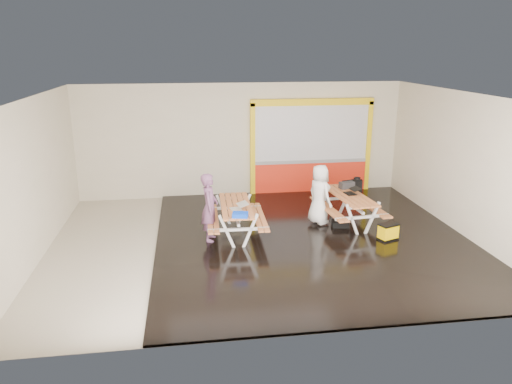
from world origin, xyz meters
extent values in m
cube|color=beige|center=(0.00, 0.00, -0.01)|extent=(10.00, 8.00, 0.01)
cube|color=white|center=(0.00, 0.00, 3.50)|extent=(10.00, 8.00, 0.01)
cube|color=beige|center=(0.00, 4.00, 1.75)|extent=(10.00, 0.01, 3.50)
cube|color=beige|center=(0.00, -4.00, 1.75)|extent=(10.00, 0.01, 3.50)
cube|color=beige|center=(-5.00, 0.00, 1.75)|extent=(0.01, 8.00, 3.50)
cube|color=beige|center=(5.00, 0.00, 1.75)|extent=(0.01, 8.00, 3.50)
cube|color=black|center=(1.25, 0.00, 0.03)|extent=(7.50, 7.98, 0.05)
cube|color=red|center=(2.20, 3.93, 0.50)|extent=(3.60, 0.12, 1.00)
cube|color=gray|center=(2.20, 3.93, 1.03)|extent=(3.60, 0.14, 0.10)
cube|color=silver|center=(2.20, 3.94, 1.94)|extent=(3.60, 0.08, 1.72)
cube|color=yellow|center=(0.33, 3.92, 1.45)|extent=(0.14, 0.16, 2.90)
cube|color=yellow|center=(4.07, 3.92, 1.45)|extent=(0.14, 0.16, 2.90)
cube|color=yellow|center=(2.20, 3.92, 2.90)|extent=(3.88, 0.16, 0.20)
cube|color=#B36635|center=(-0.86, 0.47, 0.81)|extent=(0.19, 2.08, 0.04)
cube|color=#B36635|center=(-0.71, 0.47, 0.81)|extent=(0.19, 2.08, 0.04)
cube|color=#B36635|center=(-0.56, 0.46, 0.81)|extent=(0.19, 2.08, 0.04)
cube|color=#B36635|center=(-0.41, 0.46, 0.81)|extent=(0.19, 2.08, 0.04)
cube|color=#B36635|center=(-0.27, 0.46, 0.81)|extent=(0.19, 2.08, 0.04)
cube|color=white|center=(-0.85, -0.32, 0.44)|extent=(0.39, 0.07, 0.83)
cube|color=white|center=(-0.31, -0.33, 0.44)|extent=(0.39, 0.07, 0.83)
cube|color=white|center=(-0.58, -0.33, 0.49)|extent=(1.43, 0.10, 0.06)
cube|color=white|center=(-0.58, -0.33, 0.76)|extent=(0.70, 0.08, 0.06)
cube|color=white|center=(-0.81, 1.26, 0.44)|extent=(0.39, 0.07, 0.83)
cube|color=white|center=(-0.27, 1.25, 0.44)|extent=(0.39, 0.07, 0.83)
cube|color=white|center=(-0.54, 1.25, 0.49)|extent=(1.43, 0.10, 0.06)
cube|color=white|center=(-0.54, 1.25, 0.76)|extent=(0.70, 0.08, 0.06)
cube|color=white|center=(-0.56, 0.46, 0.60)|extent=(0.11, 1.71, 0.06)
cube|color=#B36635|center=(-1.20, 0.48, 0.50)|extent=(0.18, 2.08, 0.04)
cube|color=#B36635|center=(-1.06, 0.48, 0.50)|extent=(0.18, 2.08, 0.04)
cube|color=#B36635|center=(-0.06, 0.45, 0.50)|extent=(0.18, 2.08, 0.04)
cube|color=#B36635|center=(0.08, 0.45, 0.50)|extent=(0.18, 2.08, 0.04)
cube|color=#B36635|center=(2.16, 0.83, 0.81)|extent=(0.34, 2.09, 0.04)
cube|color=#B36635|center=(2.31, 0.84, 0.81)|extent=(0.34, 2.09, 0.04)
cube|color=#B36635|center=(2.46, 0.86, 0.81)|extent=(0.34, 2.09, 0.04)
cube|color=#B36635|center=(2.60, 0.87, 0.81)|extent=(0.34, 2.09, 0.04)
cube|color=#B36635|center=(2.75, 0.89, 0.81)|extent=(0.34, 2.09, 0.04)
cube|color=white|center=(2.27, 0.04, 0.44)|extent=(0.39, 0.10, 0.84)
cube|color=white|center=(2.81, 0.10, 0.44)|extent=(0.39, 0.10, 0.84)
cube|color=white|center=(2.54, 0.07, 0.49)|extent=(1.43, 0.21, 0.06)
cube|color=white|center=(2.54, 0.07, 0.76)|extent=(0.71, 0.13, 0.06)
cube|color=white|center=(2.11, 1.62, 0.44)|extent=(0.39, 0.10, 0.84)
cube|color=white|center=(2.65, 1.68, 0.44)|extent=(0.39, 0.10, 0.84)
cube|color=white|center=(2.38, 1.65, 0.49)|extent=(1.43, 0.21, 0.06)
cube|color=white|center=(2.38, 1.65, 0.76)|extent=(0.71, 0.13, 0.06)
cube|color=white|center=(2.46, 0.86, 0.60)|extent=(0.24, 1.71, 0.06)
cube|color=#B36635|center=(1.82, 0.79, 0.50)|extent=(0.33, 2.09, 0.04)
cube|color=#B36635|center=(1.96, 0.81, 0.50)|extent=(0.33, 2.09, 0.04)
cube|color=#B36635|center=(2.96, 0.91, 0.50)|extent=(0.33, 2.09, 0.04)
cube|color=#B36635|center=(3.10, 0.92, 0.50)|extent=(0.33, 2.09, 0.04)
imported|color=#714668|center=(-1.21, 0.24, 0.87)|extent=(0.49, 0.66, 1.66)
imported|color=white|center=(1.66, 0.90, 0.87)|extent=(0.76, 0.90, 1.55)
cube|color=silver|center=(-0.59, 0.06, 0.84)|extent=(0.31, 0.40, 0.02)
cube|color=silver|center=(-0.44, 0.09, 0.96)|extent=(0.29, 0.39, 0.07)
cube|color=silver|center=(-0.44, 0.09, 0.96)|extent=(0.25, 0.34, 0.06)
cube|color=black|center=(2.50, 0.93, 0.84)|extent=(0.29, 0.37, 0.02)
cube|color=black|center=(2.64, 0.96, 0.96)|extent=(0.28, 0.37, 0.07)
cube|color=silver|center=(2.64, 0.96, 0.96)|extent=(0.24, 0.32, 0.05)
cube|color=blue|center=(-0.55, -0.44, 0.88)|extent=(0.39, 0.31, 0.10)
cube|color=black|center=(2.58, 1.45, 0.92)|extent=(0.44, 0.30, 0.18)
cylinder|color=black|center=(2.58, 1.45, 1.05)|extent=(0.30, 0.10, 0.02)
cube|color=black|center=(3.01, 1.87, 0.73)|extent=(0.33, 0.25, 0.42)
cylinder|color=black|center=(3.01, 1.87, 0.96)|extent=(0.23, 0.23, 0.10)
cube|color=black|center=(2.17, 0.63, 0.13)|extent=(0.45, 0.37, 0.15)
cube|color=black|center=(3.04, -0.38, 0.07)|extent=(0.54, 0.44, 0.05)
cube|color=#E1B300|center=(3.04, -0.38, 0.25)|extent=(0.51, 0.41, 0.35)
cube|color=black|center=(3.04, -0.38, 0.43)|extent=(0.54, 0.44, 0.03)
camera|label=1|loc=(-1.68, -10.74, 4.53)|focal=34.04mm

